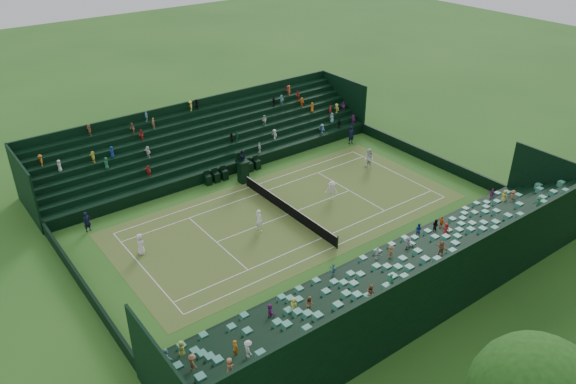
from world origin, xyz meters
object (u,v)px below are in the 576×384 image
object	(u,v)px
player_near_west	(140,244)
player_near_east	(259,220)
player_far_west	(369,159)
tennis_net	(288,209)
umpire_chair	(243,169)
player_far_east	(331,191)

from	to	relation	value
player_near_west	player_near_east	bearing A→B (deg)	-91.45
player_near_east	player_far_west	size ratio (longest dim) A/B	0.94
player_far_west	tennis_net	bearing A→B (deg)	-76.31
umpire_chair	player_near_east	xyz separation A→B (m)	(7.18, -3.22, -0.38)
tennis_net	player_near_east	xyz separation A→B (m)	(0.57, -3.07, 0.38)
tennis_net	player_far_east	xyz separation A→B (m)	(0.23, 4.21, 0.30)
tennis_net	player_near_west	bearing A→B (deg)	-99.44
umpire_chair	player_near_east	distance (m)	7.88
tennis_net	player_far_east	size ratio (longest dim) A/B	7.07
tennis_net	player_far_east	world-z (taller)	player_far_east
player_near_west	player_far_west	size ratio (longest dim) A/B	0.84
umpire_chair	player_far_west	xyz separation A→B (m)	(4.55, 10.39, -0.32)
umpire_chair	player_far_west	world-z (taller)	umpire_chair
tennis_net	player_near_east	size ratio (longest dim) A/B	6.47
player_far_west	umpire_chair	bearing A→B (deg)	-111.03
player_near_east	player_far_east	size ratio (longest dim) A/B	1.09
tennis_net	umpire_chair	world-z (taller)	umpire_chair
player_near_east	umpire_chair	bearing A→B (deg)	-33.06
tennis_net	umpire_chair	size ratio (longest dim) A/B	3.91
umpire_chair	player_far_west	bearing A→B (deg)	66.37
player_near_east	player_far_east	bearing A→B (deg)	-96.24
umpire_chair	player_far_east	xyz separation A→B (m)	(6.84, 4.05, -0.45)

